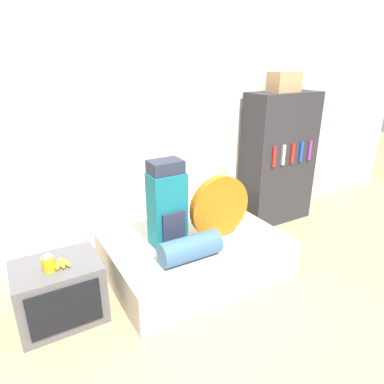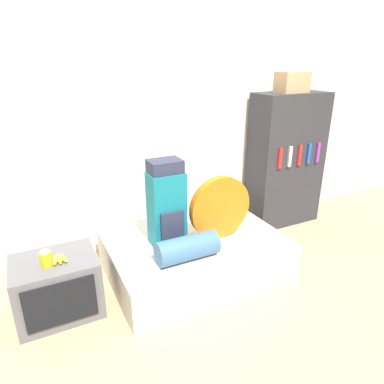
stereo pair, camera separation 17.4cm
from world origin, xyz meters
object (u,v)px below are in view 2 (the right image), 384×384
at_px(television, 58,287).
at_px(bookshelf, 286,160).
at_px(backpack, 167,205).
at_px(canister, 46,259).
at_px(sleeping_roll, 187,248).
at_px(tent_bag, 220,208).
at_px(cardboard_box, 292,82).

distance_m(television, bookshelf, 2.76).
distance_m(backpack, canister, 1.02).
relative_size(backpack, sleeping_roll, 1.48).
bearing_deg(tent_bag, backpack, 166.88).
xyz_separation_m(television, bookshelf, (2.65, 0.54, 0.53)).
height_order(tent_bag, sleeping_roll, tent_bag).
distance_m(tent_bag, cardboard_box, 1.65).
bearing_deg(canister, bookshelf, 12.53).
xyz_separation_m(bookshelf, cardboard_box, (-0.05, -0.02, 0.87)).
relative_size(sleeping_roll, bookshelf, 0.34).
height_order(sleeping_roll, bookshelf, bookshelf).
relative_size(sleeping_roll, canister, 4.18).
bearing_deg(tent_bag, cardboard_box, 24.88).
distance_m(backpack, bookshelf, 1.76).
bearing_deg(television, bookshelf, 11.59).
distance_m(backpack, television, 1.07).
distance_m(tent_bag, bookshelf, 1.36).
bearing_deg(bookshelf, cardboard_box, -152.78).
relative_size(backpack, bookshelf, 0.50).
xyz_separation_m(tent_bag, sleeping_roll, (-0.42, -0.21, -0.19)).
bearing_deg(backpack, tent_bag, -13.12).
xyz_separation_m(television, cardboard_box, (2.60, 0.52, 1.40)).
bearing_deg(cardboard_box, bookshelf, 27.22).
xyz_separation_m(tent_bag, television, (-1.42, 0.03, -0.40)).
height_order(sleeping_roll, canister, canister).
height_order(backpack, sleeping_roll, backpack).
bearing_deg(bookshelf, television, -168.41).
bearing_deg(tent_bag, bookshelf, 24.97).
bearing_deg(television, canister, -129.39).
bearing_deg(bookshelf, sleeping_roll, -154.65).
bearing_deg(television, cardboard_box, 11.29).
xyz_separation_m(television, canister, (-0.05, -0.06, 0.30)).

